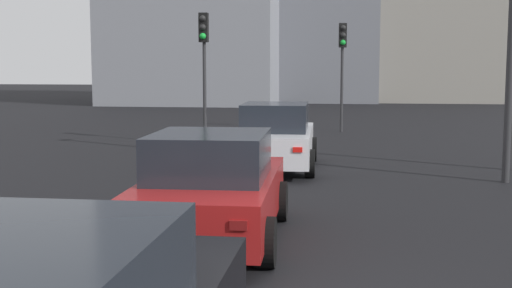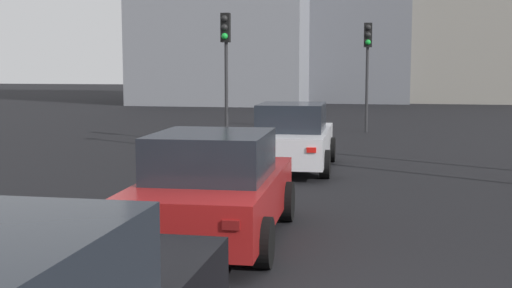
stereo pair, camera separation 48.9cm
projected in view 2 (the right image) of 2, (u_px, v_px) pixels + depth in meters
The scene contains 5 objects.
car_white_right_lead at pixel (292, 138), 16.18m from camera, with size 4.34×2.06×1.60m.
car_red_right_second at pixel (214, 188), 9.54m from camera, with size 4.21×2.12×1.56m.
traffic_light_near_left at pixel (226, 51), 20.87m from camera, with size 0.32×0.29×4.12m.
traffic_light_near_right at pixel (368, 54), 24.89m from camera, with size 0.33×0.30×4.08m.
building_facade_center at pixel (351, 24), 48.08m from camera, with size 9.30×8.24×10.93m, color slate.
Camera 2 is at (-7.05, -0.83, 2.48)m, focal length 47.01 mm.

